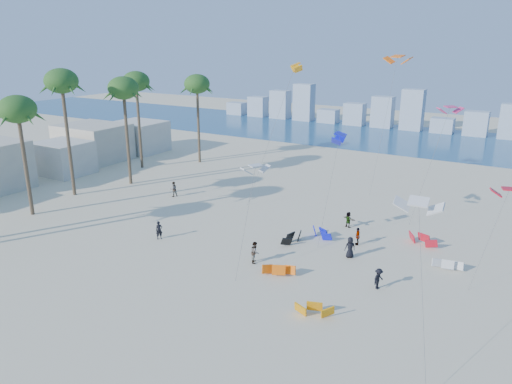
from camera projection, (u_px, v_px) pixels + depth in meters
The scene contains 10 objects.
ground at pixel (106, 303), 34.44m from camera, with size 220.00×220.00×0.00m, color beige.
ocean at pixel (390, 137), 93.41m from camera, with size 220.00×220.00×0.00m, color navy.
kitesurfer_near at pixel (159, 230), 45.35m from camera, with size 0.64×0.42×1.75m, color black.
kitesurfer_mid at pixel (255, 252), 40.55m from camera, with size 0.90×0.70×1.86m, color gray.
kitesurfers_far at pixel (328, 230), 45.51m from camera, with size 38.82×14.37×1.91m.
grounded_kites at pixel (348, 256), 41.00m from camera, with size 15.83×17.96×0.94m.
flying_kites at pixel (404, 121), 43.76m from camera, with size 31.69×37.09×16.86m.
palm_row at pixel (73, 95), 54.34m from camera, with size 9.96×44.80×14.98m.
beachfront_buildings at pixel (48, 155), 67.14m from camera, with size 11.50×43.00×6.00m.
distant_skyline at pixel (399, 114), 101.25m from camera, with size 85.00×3.00×8.40m.
Camera 1 is at (24.84, -20.63, 17.97)m, focal length 33.81 mm.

